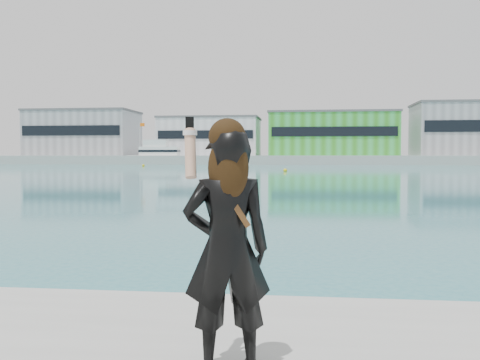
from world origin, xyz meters
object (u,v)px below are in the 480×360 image
object	(u,v)px
buoy_near	(285,172)
woman	(227,242)
motor_yacht	(161,155)
buoy_far	(143,166)

from	to	relation	value
buoy_near	woman	bearing A→B (deg)	-88.46
motor_yacht	buoy_far	bearing A→B (deg)	-86.34
buoy_near	buoy_far	size ratio (longest dim) A/B	1.00
woman	motor_yacht	bearing A→B (deg)	-89.87
motor_yacht	buoy_far	distance (m)	19.46
buoy_near	woman	world-z (taller)	woman
motor_yacht	woman	bearing A→B (deg)	-76.08
buoy_near	buoy_far	xyz separation A→B (m)	(-27.60, 28.94, 0.00)
buoy_near	buoy_far	world-z (taller)	same
motor_yacht	buoy_near	bearing A→B (deg)	-60.06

